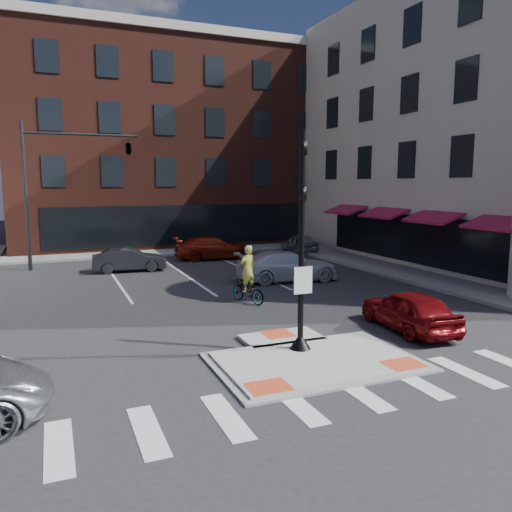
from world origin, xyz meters
name	(u,v)px	position (x,y,z in m)	size (l,w,h in m)	color
ground	(307,357)	(0.00, 0.00, 0.00)	(120.00, 120.00, 0.00)	#28282B
refuge_island	(311,358)	(0.00, -0.26, 0.05)	(5.40, 4.65, 0.13)	gray
sidewalk_e	(396,270)	(10.80, 10.00, 0.07)	(3.00, 24.00, 0.15)	gray
sidewalk_n	(196,250)	(3.00, 22.00, 0.07)	(26.00, 3.00, 0.15)	gray
building_n	(164,147)	(3.00, 31.99, 7.80)	(24.40, 18.40, 15.50)	#56241B
building_far_left	(70,181)	(-4.00, 52.00, 5.00)	(10.00, 12.00, 10.00)	slate
building_far_right	(174,174)	(9.00, 54.00, 6.00)	(12.00, 12.00, 12.00)	brown
signal_pole	(301,270)	(0.00, 0.40, 2.36)	(0.60, 0.60, 5.98)	black
mast_arm_signal	(102,157)	(-3.47, 18.00, 6.21)	(6.10, 2.24, 8.00)	black
red_sedan	(409,310)	(4.28, 1.02, 0.67)	(1.57, 3.91, 1.33)	maroon
white_pickup	(288,266)	(4.26, 9.98, 0.73)	(2.04, 5.03, 1.46)	silver
bg_car_dark	(129,260)	(-2.50, 15.64, 0.64)	(1.35, 3.88, 1.28)	#2A2A30
bg_car_silver	(299,243)	(9.50, 18.91, 0.63)	(1.48, 3.69, 1.26)	#A8ABB0
bg_car_red	(214,248)	(3.07, 18.16, 0.71)	(1.99, 4.91, 1.42)	maroon
cyclist	(248,284)	(0.80, 6.51, 0.78)	(1.22, 1.95, 2.30)	#3F3F44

